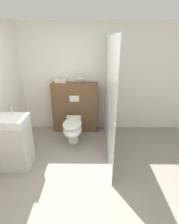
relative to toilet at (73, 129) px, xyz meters
name	(u,v)px	position (x,y,z in m)	size (l,w,h in m)	color
ground_plane	(72,196)	(0.12, -1.42, -0.34)	(12.00, 12.00, 0.00)	gray
wall_back	(80,79)	(0.12, 0.83, 0.91)	(8.00, 0.06, 2.50)	silver
partition_panel	(75,107)	(0.00, 0.64, 0.26)	(1.07, 0.27, 1.20)	brown
shower_glass	(109,99)	(0.72, -0.21, 0.75)	(0.04, 2.00, 2.18)	silver
toilet	(73,129)	(0.00, 0.00, 0.00)	(0.40, 0.70, 0.52)	white
sink_vanity	(14,143)	(-0.92, -0.75, 0.13)	(0.52, 0.44, 1.09)	beige
hair_drier	(81,79)	(0.17, 0.64, 0.95)	(0.19, 0.08, 0.13)	#B7B7BC
folded_towel	(60,81)	(-0.32, 0.66, 0.90)	(0.25, 0.13, 0.09)	beige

